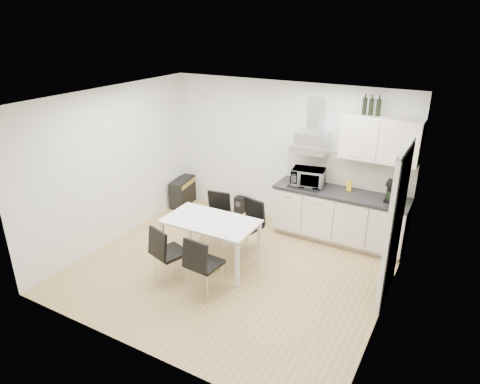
% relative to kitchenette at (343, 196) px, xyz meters
% --- Properties ---
extents(ground, '(4.50, 4.50, 0.00)m').
position_rel_kitchenette_xyz_m(ground, '(-1.19, -1.73, -0.83)').
color(ground, tan).
rests_on(ground, ground).
extents(wall_back, '(4.50, 0.10, 2.60)m').
position_rel_kitchenette_xyz_m(wall_back, '(-1.19, 0.27, 0.47)').
color(wall_back, silver).
rests_on(wall_back, ground).
extents(wall_front, '(4.50, 0.10, 2.60)m').
position_rel_kitchenette_xyz_m(wall_front, '(-1.19, -3.73, 0.47)').
color(wall_front, silver).
rests_on(wall_front, ground).
extents(wall_left, '(0.10, 4.00, 2.60)m').
position_rel_kitchenette_xyz_m(wall_left, '(-3.44, -1.73, 0.47)').
color(wall_left, silver).
rests_on(wall_left, ground).
extents(wall_right, '(0.10, 4.00, 2.60)m').
position_rel_kitchenette_xyz_m(wall_right, '(1.06, -1.73, 0.47)').
color(wall_right, silver).
rests_on(wall_right, ground).
extents(ceiling, '(4.50, 4.50, 0.00)m').
position_rel_kitchenette_xyz_m(ceiling, '(-1.19, -1.73, 1.77)').
color(ceiling, white).
rests_on(ceiling, wall_back).
extents(doorway, '(0.08, 1.04, 2.10)m').
position_rel_kitchenette_xyz_m(doorway, '(1.02, -1.18, 0.22)').
color(doorway, white).
rests_on(doorway, ground).
extents(kitchenette, '(2.22, 0.64, 2.52)m').
position_rel_kitchenette_xyz_m(kitchenette, '(0.00, 0.00, 0.00)').
color(kitchenette, beige).
rests_on(kitchenette, ground).
extents(dining_table, '(1.42, 0.82, 0.75)m').
position_rel_kitchenette_xyz_m(dining_table, '(-1.53, -1.72, -0.16)').
color(dining_table, white).
rests_on(dining_table, ground).
extents(chair_far_left, '(0.51, 0.56, 0.88)m').
position_rel_kitchenette_xyz_m(chair_far_left, '(-1.83, -1.13, -0.39)').
color(chair_far_left, black).
rests_on(chair_far_left, ground).
extents(chair_far_right, '(0.55, 0.59, 0.88)m').
position_rel_kitchenette_xyz_m(chair_far_right, '(-1.23, -1.12, -0.39)').
color(chair_far_right, black).
rests_on(chair_far_right, ground).
extents(chair_near_left, '(0.57, 0.61, 0.88)m').
position_rel_kitchenette_xyz_m(chair_near_left, '(-1.80, -2.38, -0.39)').
color(chair_near_left, black).
rests_on(chair_near_left, ground).
extents(chair_near_right, '(0.48, 0.53, 0.88)m').
position_rel_kitchenette_xyz_m(chair_near_right, '(-1.20, -2.39, -0.39)').
color(chair_near_right, black).
rests_on(chair_near_right, ground).
extents(guitar_amp, '(0.39, 0.70, 0.55)m').
position_rel_kitchenette_xyz_m(guitar_amp, '(-3.28, -0.08, -0.55)').
color(guitar_amp, black).
rests_on(guitar_amp, ground).
extents(floor_speaker, '(0.21, 0.19, 0.32)m').
position_rel_kitchenette_xyz_m(floor_speaker, '(-2.07, 0.17, -0.67)').
color(floor_speaker, black).
rests_on(floor_speaker, ground).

